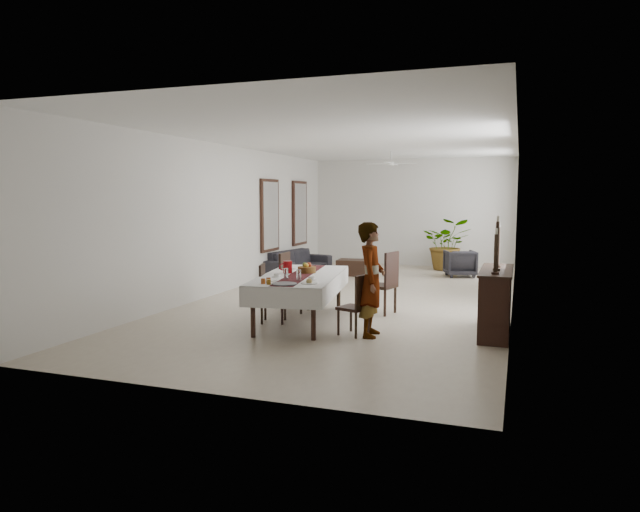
# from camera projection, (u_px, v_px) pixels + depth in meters

# --- Properties ---
(floor) EXTENTS (6.00, 12.00, 0.00)m
(floor) POSITION_uv_depth(u_px,v_px,m) (358.00, 298.00, 11.70)
(floor) COLOR #C2B59A
(floor) RESTS_ON ground
(ceiling) EXTENTS (6.00, 12.00, 0.02)m
(ceiling) POSITION_uv_depth(u_px,v_px,m) (359.00, 140.00, 11.36)
(ceiling) COLOR white
(ceiling) RESTS_ON wall_back
(wall_back) EXTENTS (6.00, 0.02, 3.20)m
(wall_back) POSITION_uv_depth(u_px,v_px,m) (412.00, 213.00, 17.16)
(wall_back) COLOR silver
(wall_back) RESTS_ON floor
(wall_front) EXTENTS (6.00, 0.02, 3.20)m
(wall_front) POSITION_uv_depth(u_px,v_px,m) (204.00, 244.00, 5.90)
(wall_front) COLOR silver
(wall_front) RESTS_ON floor
(wall_left) EXTENTS (0.02, 12.00, 3.20)m
(wall_left) POSITION_uv_depth(u_px,v_px,m) (227.00, 219.00, 12.52)
(wall_left) COLOR silver
(wall_left) RESTS_ON floor
(wall_right) EXTENTS (0.02, 12.00, 3.20)m
(wall_right) POSITION_uv_depth(u_px,v_px,m) (515.00, 223.00, 10.55)
(wall_right) COLOR silver
(wall_right) RESTS_ON floor
(dining_table_top) EXTENTS (1.40, 2.62, 0.05)m
(dining_table_top) POSITION_uv_depth(u_px,v_px,m) (301.00, 277.00, 9.47)
(dining_table_top) COLOR black
(dining_table_top) RESTS_ON table_leg_fl
(table_leg_fl) EXTENTS (0.08, 0.08, 0.73)m
(table_leg_fl) POSITION_uv_depth(u_px,v_px,m) (253.00, 313.00, 8.44)
(table_leg_fl) COLOR black
(table_leg_fl) RESTS_ON floor
(table_leg_fr) EXTENTS (0.08, 0.08, 0.73)m
(table_leg_fr) POSITION_uv_depth(u_px,v_px,m) (313.00, 316.00, 8.27)
(table_leg_fr) COLOR black
(table_leg_fr) RESTS_ON floor
(table_leg_bl) EXTENTS (0.08, 0.08, 0.73)m
(table_leg_bl) POSITION_uv_depth(u_px,v_px,m) (291.00, 288.00, 10.75)
(table_leg_bl) COLOR black
(table_leg_bl) RESTS_ON floor
(table_leg_br) EXTENTS (0.08, 0.08, 0.73)m
(table_leg_br) POSITION_uv_depth(u_px,v_px,m) (339.00, 289.00, 10.58)
(table_leg_br) COLOR black
(table_leg_br) RESTS_ON floor
(tablecloth_top) EXTENTS (1.61, 2.83, 0.01)m
(tablecloth_top) POSITION_uv_depth(u_px,v_px,m) (301.00, 275.00, 9.47)
(tablecloth_top) COLOR silver
(tablecloth_top) RESTS_ON dining_table_top
(tablecloth_drape_left) EXTENTS (0.41, 2.65, 0.31)m
(tablecloth_drape_left) POSITION_uv_depth(u_px,v_px,m) (265.00, 283.00, 9.59)
(tablecloth_drape_left) COLOR white
(tablecloth_drape_left) RESTS_ON dining_table_top
(tablecloth_drape_right) EXTENTS (0.41, 2.65, 0.31)m
(tablecloth_drape_right) POSITION_uv_depth(u_px,v_px,m) (337.00, 285.00, 9.37)
(tablecloth_drape_right) COLOR white
(tablecloth_drape_right) RESTS_ON dining_table_top
(tablecloth_drape_near) EXTENTS (1.21, 0.19, 0.31)m
(tablecloth_drape_near) POSITION_uv_depth(u_px,v_px,m) (280.00, 298.00, 8.18)
(tablecloth_drape_near) COLOR silver
(tablecloth_drape_near) RESTS_ON dining_table_top
(tablecloth_drape_far) EXTENTS (1.21, 0.19, 0.31)m
(tablecloth_drape_far) POSITION_uv_depth(u_px,v_px,m) (316.00, 273.00, 10.79)
(tablecloth_drape_far) COLOR white
(tablecloth_drape_far) RESTS_ON dining_table_top
(table_runner) EXTENTS (0.75, 2.62, 0.00)m
(table_runner) POSITION_uv_depth(u_px,v_px,m) (301.00, 275.00, 9.47)
(table_runner) COLOR #52171A
(table_runner) RESTS_ON tablecloth_top
(red_pitcher) EXTENTS (0.18, 0.18, 0.21)m
(red_pitcher) POSITION_uv_depth(u_px,v_px,m) (288.00, 267.00, 9.66)
(red_pitcher) COLOR maroon
(red_pitcher) RESTS_ON tablecloth_top
(pitcher_handle) EXTENTS (0.13, 0.04, 0.12)m
(pitcher_handle) POSITION_uv_depth(u_px,v_px,m) (282.00, 267.00, 9.67)
(pitcher_handle) COLOR maroon
(pitcher_handle) RESTS_ON red_pitcher
(wine_glass_near) EXTENTS (0.07, 0.07, 0.18)m
(wine_glass_near) POSITION_uv_depth(u_px,v_px,m) (299.00, 275.00, 8.77)
(wine_glass_near) COLOR silver
(wine_glass_near) RESTS_ON tablecloth_top
(wine_glass_mid) EXTENTS (0.07, 0.07, 0.18)m
(wine_glass_mid) POSITION_uv_depth(u_px,v_px,m) (286.00, 274.00, 8.92)
(wine_glass_mid) COLOR silver
(wine_glass_mid) RESTS_ON tablecloth_top
(teacup_right) EXTENTS (0.09, 0.09, 0.06)m
(teacup_right) POSITION_uv_depth(u_px,v_px,m) (311.00, 279.00, 8.80)
(teacup_right) COLOR silver
(teacup_right) RESTS_ON saucer_right
(saucer_right) EXTENTS (0.16, 0.16, 0.01)m
(saucer_right) POSITION_uv_depth(u_px,v_px,m) (311.00, 280.00, 8.80)
(saucer_right) COLOR white
(saucer_right) RESTS_ON tablecloth_top
(teacup_left) EXTENTS (0.09, 0.09, 0.06)m
(teacup_left) POSITION_uv_depth(u_px,v_px,m) (277.00, 275.00, 9.16)
(teacup_left) COLOR silver
(teacup_left) RESTS_ON saucer_left
(saucer_left) EXTENTS (0.16, 0.16, 0.01)m
(saucer_left) POSITION_uv_depth(u_px,v_px,m) (277.00, 277.00, 9.17)
(saucer_left) COLOR white
(saucer_left) RESTS_ON tablecloth_top
(plate_near_right) EXTENTS (0.25, 0.25, 0.02)m
(plate_near_right) POSITION_uv_depth(u_px,v_px,m) (309.00, 283.00, 8.49)
(plate_near_right) COLOR white
(plate_near_right) RESTS_ON tablecloth_top
(bread_near_right) EXTENTS (0.09, 0.09, 0.09)m
(bread_near_right) POSITION_uv_depth(u_px,v_px,m) (309.00, 281.00, 8.48)
(bread_near_right) COLOR tan
(bread_near_right) RESTS_ON plate_near_right
(plate_near_left) EXTENTS (0.25, 0.25, 0.02)m
(plate_near_left) POSITION_uv_depth(u_px,v_px,m) (270.00, 280.00, 8.76)
(plate_near_left) COLOR white
(plate_near_left) RESTS_ON tablecloth_top
(plate_far_left) EXTENTS (0.25, 0.25, 0.02)m
(plate_far_left) POSITION_uv_depth(u_px,v_px,m) (289.00, 269.00, 10.08)
(plate_far_left) COLOR white
(plate_far_left) RESTS_ON tablecloth_top
(serving_tray) EXTENTS (0.37, 0.37, 0.02)m
(serving_tray) POSITION_uv_depth(u_px,v_px,m) (284.00, 284.00, 8.40)
(serving_tray) COLOR #45464B
(serving_tray) RESTS_ON tablecloth_top
(jam_jar_a) EXTENTS (0.07, 0.07, 0.08)m
(jam_jar_a) POSITION_uv_depth(u_px,v_px,m) (269.00, 282.00, 8.41)
(jam_jar_a) COLOR #875913
(jam_jar_a) RESTS_ON tablecloth_top
(jam_jar_b) EXTENTS (0.07, 0.07, 0.08)m
(jam_jar_b) POSITION_uv_depth(u_px,v_px,m) (263.00, 281.00, 8.49)
(jam_jar_b) COLOR #994616
(jam_jar_b) RESTS_ON tablecloth_top
(jam_jar_c) EXTENTS (0.07, 0.07, 0.08)m
(jam_jar_c) POSITION_uv_depth(u_px,v_px,m) (268.00, 280.00, 8.58)
(jam_jar_c) COLOR #9A4216
(jam_jar_c) RESTS_ON tablecloth_top
(fruit_basket) EXTENTS (0.31, 0.31, 0.10)m
(fruit_basket) POSITION_uv_depth(u_px,v_px,m) (307.00, 270.00, 9.70)
(fruit_basket) COLOR brown
(fruit_basket) RESTS_ON tablecloth_top
(fruit_red) EXTENTS (0.09, 0.09, 0.09)m
(fruit_red) POSITION_uv_depth(u_px,v_px,m) (309.00, 265.00, 9.71)
(fruit_red) COLOR maroon
(fruit_red) RESTS_ON fruit_basket
(fruit_green) EXTENTS (0.08, 0.08, 0.08)m
(fruit_green) POSITION_uv_depth(u_px,v_px,m) (305.00, 265.00, 9.73)
(fruit_green) COLOR #4A7021
(fruit_green) RESTS_ON fruit_basket
(fruit_yellow) EXTENTS (0.09, 0.09, 0.09)m
(fruit_yellow) POSITION_uv_depth(u_px,v_px,m) (306.00, 266.00, 9.65)
(fruit_yellow) COLOR gold
(fruit_yellow) RESTS_ON fruit_basket
(chair_right_near_seat) EXTENTS (0.50, 0.50, 0.04)m
(chair_right_near_seat) POSITION_uv_depth(u_px,v_px,m) (353.00, 308.00, 8.58)
(chair_right_near_seat) COLOR black
(chair_right_near_seat) RESTS_ON chair_right_near_leg_fl
(chair_right_near_leg_fl) EXTENTS (0.05, 0.05, 0.39)m
(chair_right_near_leg_fl) POSITION_uv_depth(u_px,v_px,m) (356.00, 326.00, 8.38)
(chair_right_near_leg_fl) COLOR black
(chair_right_near_leg_fl) RESTS_ON floor
(chair_right_near_leg_fr) EXTENTS (0.05, 0.05, 0.39)m
(chair_right_near_leg_fr) POSITION_uv_depth(u_px,v_px,m) (368.00, 322.00, 8.63)
(chair_right_near_leg_fr) COLOR black
(chair_right_near_leg_fr) RESTS_ON floor
(chair_right_near_leg_bl) EXTENTS (0.05, 0.05, 0.39)m
(chair_right_near_leg_bl) POSITION_uv_depth(u_px,v_px,m) (338.00, 323.00, 8.58)
(chair_right_near_leg_bl) COLOR black
(chair_right_near_leg_bl) RESTS_ON floor
(chair_right_near_leg_br) EXTENTS (0.05, 0.05, 0.39)m
(chair_right_near_leg_br) POSITION_uv_depth(u_px,v_px,m) (351.00, 319.00, 8.83)
(chair_right_near_leg_br) COLOR black
(chair_right_near_leg_br) RESTS_ON floor
(chair_right_near_back) EXTENTS (0.17, 0.38, 0.50)m
(chair_right_near_back) POSITION_uv_depth(u_px,v_px,m) (363.00, 292.00, 8.45)
(chair_right_near_back) COLOR black
(chair_right_near_back) RESTS_ON chair_right_near_seat
(chair_right_far_seat) EXTENTS (0.58, 0.58, 0.05)m
(chair_right_far_seat) POSITION_uv_depth(u_px,v_px,m) (381.00, 286.00, 10.16)
(chair_right_far_seat) COLOR black
(chair_right_far_seat) RESTS_ON chair_right_far_leg_fl
(chair_right_far_leg_fl) EXTENTS (0.06, 0.06, 0.47)m
(chair_right_far_leg_fl) POSITION_uv_depth(u_px,v_px,m) (385.00, 303.00, 9.92)
(chair_right_far_leg_fl) COLOR black
(chair_right_far_leg_fl) RESTS_ON floor
(chair_right_far_leg_fr) EXTENTS (0.06, 0.06, 0.47)m
(chair_right_far_leg_fr) POSITION_uv_depth(u_px,v_px,m) (395.00, 300.00, 10.24)
(chair_right_far_leg_fr) COLOR black
(chair_right_far_leg_fr) RESTS_ON floor
(chair_right_far_leg_bl) EXTENTS (0.06, 0.06, 0.47)m
(chair_right_far_leg_bl) POSITION_uv_depth(u_px,v_px,m) (366.00, 301.00, 10.14)
(chair_right_far_leg_bl) COLOR black
(chair_right_far_leg_bl) RESTS_ON floor
(chair_right_far_leg_br) EXTENTS (0.06, 0.06, 0.47)m
(chair_right_far_leg_br) POSITION_uv_depth(u_px,v_px,m) (376.00, 298.00, 10.46)
(chair_right_far_leg_br) COLOR black
(chair_right_far_leg_br) RESTS_ON floor
(chair_right_far_back) EXTENTS (0.17, 0.47, 0.60)m
(chair_right_far_back) POSITION_uv_depth(u_px,v_px,m) (392.00, 269.00, 10.01)
(chair_right_far_back) COLOR black
(chair_right_far_back) RESTS_ON chair_right_far_seat
(chair_left_near_seat) EXTENTS (0.50, 0.50, 0.05)m
(chair_left_near_seat) POSITION_uv_depth(u_px,v_px,m) (274.00, 297.00, 9.44)
(chair_left_near_seat) COLOR black
(chair_left_near_seat) RESTS_ON chair_left_near_leg_fl
(chair_left_near_leg_fl) EXTENTS (0.05, 0.05, 0.41)m
(chair_left_near_leg_fl) POSITION_uv_depth(u_px,v_px,m) (265.00, 308.00, 9.65)
(chair_left_near_leg_fl) COLOR black
(chair_left_near_leg_fl) RESTS_ON floor
(chair_left_near_leg_fr) EXTENTS (0.05, 0.05, 0.41)m
(chair_left_near_leg_fr) POSITION_uv_depth(u_px,v_px,m) (262.00, 312.00, 9.31)
(chair_left_near_leg_fr) COLOR black
(chair_left_near_leg_fr) RESTS_ON floor
(chair_left_near_leg_bl) EXTENTS (0.05, 0.05, 0.41)m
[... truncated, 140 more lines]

